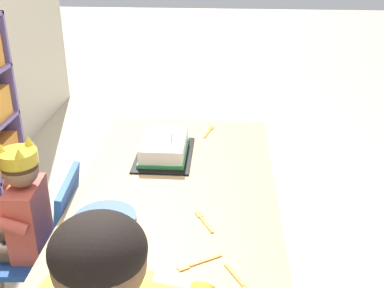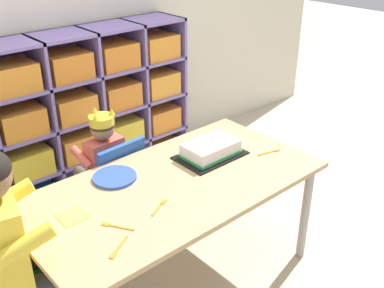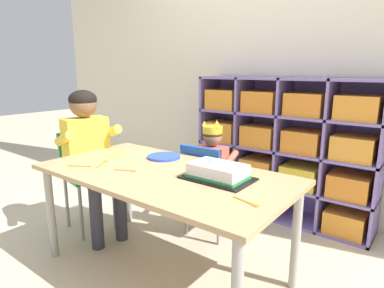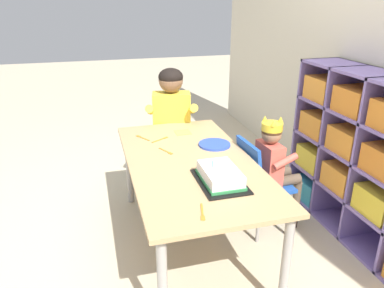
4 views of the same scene
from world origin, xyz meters
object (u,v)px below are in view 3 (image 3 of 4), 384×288
at_px(activity_table, 163,182).
at_px(fork_near_child_seat, 247,202).
at_px(classroom_chair_blue, 207,183).
at_px(classroom_chair_adult_side, 85,171).
at_px(fork_at_table_front_edge, 78,166).
at_px(adult_helper_seated, 90,147).
at_px(birthday_cake_on_tray, 218,173).
at_px(fork_scattered_mid_table, 127,170).
at_px(paper_plate_stack, 164,157).
at_px(child_with_crown, 215,163).
at_px(fork_near_cake_tray, 103,163).

height_order(activity_table, fork_near_child_seat, fork_near_child_seat).
height_order(activity_table, classroom_chair_blue, classroom_chair_blue).
xyz_separation_m(classroom_chair_adult_side, fork_near_child_seat, (1.45, -0.18, 0.18)).
height_order(classroom_chair_adult_side, fork_at_table_front_edge, classroom_chair_adult_side).
height_order(adult_helper_seated, birthday_cake_on_tray, adult_helper_seated).
height_order(adult_helper_seated, fork_scattered_mid_table, adult_helper_seated).
bearing_deg(paper_plate_stack, fork_scattered_mid_table, -86.76).
bearing_deg(child_with_crown, fork_near_child_seat, 127.91).
bearing_deg(activity_table, birthday_cake_on_tray, 14.22).
relative_size(paper_plate_stack, fork_at_table_front_edge, 1.67).
distance_m(classroom_chair_adult_side, birthday_cake_on_tray, 1.20).
height_order(birthday_cake_on_tray, fork_near_child_seat, birthday_cake_on_tray).
height_order(activity_table, fork_near_cake_tray, fork_near_cake_tray).
height_order(child_with_crown, fork_at_table_front_edge, child_with_crown).
bearing_deg(activity_table, child_with_crown, 94.41).
xyz_separation_m(classroom_chair_adult_side, adult_helper_seated, (0.12, -0.02, 0.20)).
bearing_deg(classroom_chair_blue, birthday_cake_on_tray, 126.80).
xyz_separation_m(classroom_chair_blue, fork_at_table_front_edge, (-0.43, -0.73, 0.22)).
distance_m(birthday_cake_on_tray, fork_scattered_mid_table, 0.53).
xyz_separation_m(classroom_chair_adult_side, paper_plate_stack, (0.67, 0.15, 0.19)).
bearing_deg(fork_near_cake_tray, fork_scattered_mid_table, 56.75).
distance_m(activity_table, paper_plate_stack, 0.30).
bearing_deg(fork_scattered_mid_table, child_with_crown, -126.23).
bearing_deg(fork_at_table_front_edge, paper_plate_stack, 28.49).
xyz_separation_m(adult_helper_seated, fork_near_child_seat, (1.34, -0.15, -0.02)).
relative_size(birthday_cake_on_tray, fork_near_cake_tray, 2.70).
height_order(activity_table, fork_scattered_mid_table, fork_scattered_mid_table).
relative_size(activity_table, birthday_cake_on_tray, 4.08).
bearing_deg(fork_at_table_front_edge, birthday_cake_on_tray, -8.57).
xyz_separation_m(activity_table, fork_scattered_mid_table, (-0.17, -0.11, 0.07)).
distance_m(classroom_chair_blue, fork_near_child_seat, 0.90).
relative_size(birthday_cake_on_tray, fork_near_child_seat, 2.52).
relative_size(fork_near_cake_tray, fork_scattered_mid_table, 1.06).
bearing_deg(classroom_chair_adult_side, birthday_cake_on_tray, -78.13).
height_order(birthday_cake_on_tray, paper_plate_stack, birthday_cake_on_tray).
distance_m(adult_helper_seated, fork_scattered_mid_table, 0.60).
xyz_separation_m(birthday_cake_on_tray, fork_at_table_front_edge, (-0.79, -0.31, -0.03)).
distance_m(fork_near_child_seat, fork_at_table_front_edge, 1.06).
bearing_deg(adult_helper_seated, classroom_chair_adult_side, 90.00).
bearing_deg(classroom_chair_blue, activity_table, 90.75).
xyz_separation_m(activity_table, adult_helper_seated, (-0.75, 0.05, 0.09)).
xyz_separation_m(activity_table, classroom_chair_blue, (-0.04, 0.50, -0.16)).
bearing_deg(fork_scattered_mid_table, paper_plate_stack, -113.07).
bearing_deg(fork_near_child_seat, activity_table, 3.85).
height_order(classroom_chair_blue, fork_at_table_front_edge, classroom_chair_blue).
distance_m(classroom_chair_blue, birthday_cake_on_tray, 0.61).
bearing_deg(fork_near_child_seat, fork_scattered_mid_table, 14.55).
bearing_deg(birthday_cake_on_tray, adult_helper_seated, -178.37).
bearing_deg(birthday_cake_on_tray, classroom_chair_adult_side, -179.68).
relative_size(classroom_chair_adult_side, birthday_cake_on_tray, 2.04).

